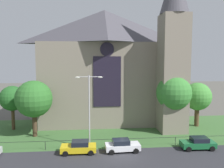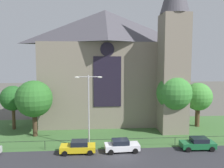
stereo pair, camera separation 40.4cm
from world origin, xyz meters
name	(u,v)px [view 1 (the left image)]	position (x,y,z in m)	size (l,w,h in m)	color
ground	(113,130)	(0.00, 10.00, 0.00)	(160.00, 160.00, 0.00)	#56544C
road_asphalt	(124,162)	(0.00, -2.00, 0.00)	(120.00, 8.00, 0.01)	#2D2D33
grass_verge	(114,134)	(0.00, 8.00, 0.00)	(120.00, 20.00, 0.01)	#3D6633
church_building	(109,65)	(-0.10, 16.14, 10.27)	(23.20, 16.20, 26.00)	gray
iron_railing	(112,140)	(-0.88, 2.50, 0.98)	(33.43, 0.07, 1.13)	black
tree_right_near	(174,93)	(9.08, 7.94, 6.15)	(5.36, 5.36, 8.88)	#423021
tree_left_near	(34,99)	(-11.69, 8.06, 5.51)	(5.33, 5.33, 8.22)	#423021
tree_right_far	(197,97)	(14.29, 11.08, 5.00)	(4.63, 4.63, 7.38)	#4C3823
tree_left_far	(12,99)	(-15.91, 11.92, 5.02)	(3.98, 3.98, 7.06)	#4C3823
streetlamp_near	(89,103)	(-3.72, 2.40, 5.82)	(3.37, 0.26, 9.30)	#B2B2B7
parked_car_yellow	(79,147)	(-4.99, 1.06, 0.74)	(4.22, 2.06, 1.51)	gold
parked_car_white	(122,146)	(0.26, 1.09, 0.74)	(4.28, 2.19, 1.51)	silver
parked_car_green	(198,143)	(9.88, 1.02, 0.74)	(4.27, 2.15, 1.51)	#196033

